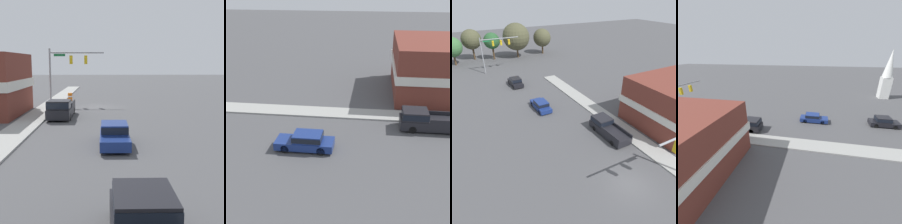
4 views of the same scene
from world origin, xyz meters
TOP-DOWN VIEW (x-y plane):
  - ground_plane at (0.00, 0.00)m, footprint 200.00×200.00m
  - sidewalk_curb at (5.70, 0.00)m, footprint 2.40×60.00m
  - near_signal_assembly at (3.82, -2.30)m, footprint 6.74×0.49m
  - car_lead at (-1.43, 17.61)m, footprint 1.78×4.57m
  - car_second_ahead at (-1.91, 28.59)m, footprint 1.85×4.36m
  - pickup_truck_parked at (3.26, 7.75)m, footprint 2.07×5.73m
  - church_steeple at (-18.71, 34.17)m, footprint 2.41×2.41m

SIDE VIEW (x-z plane):
  - ground_plane at x=0.00m, z-range 0.00..0.00m
  - sidewalk_curb at x=5.70m, z-range 0.00..0.14m
  - car_lead at x=-1.43m, z-range 0.03..1.42m
  - car_second_ahead at x=-1.91m, z-range 0.03..1.60m
  - pickup_truck_parked at x=3.26m, z-range -0.01..1.79m
  - near_signal_assembly at x=3.82m, z-range 1.50..8.36m
  - church_steeple at x=-18.71m, z-range 0.27..11.78m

